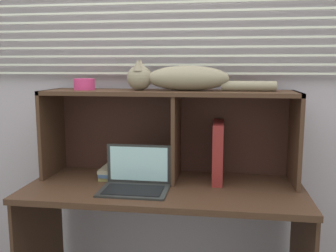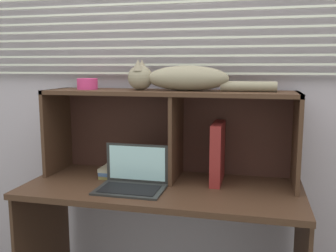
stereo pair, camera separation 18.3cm
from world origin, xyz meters
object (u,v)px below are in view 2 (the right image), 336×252
at_px(book_stack, 121,170).
at_px(small_basket, 87,84).
at_px(laptop, 133,180).
at_px(cat, 180,78).
at_px(binder_upright, 218,152).

bearing_deg(book_stack, small_basket, 179.74).
height_order(laptop, small_basket, small_basket).
xyz_separation_m(laptop, small_basket, (-0.33, 0.21, 0.47)).
bearing_deg(cat, small_basket, -180.00).
relative_size(binder_upright, small_basket, 2.79).
xyz_separation_m(binder_upright, small_basket, (-0.74, 0.00, 0.35)).
bearing_deg(book_stack, cat, 0.15).
height_order(laptop, binder_upright, binder_upright).
relative_size(laptop, binder_upright, 1.05).
xyz_separation_m(book_stack, small_basket, (-0.19, 0.00, 0.48)).
relative_size(laptop, book_stack, 1.30).
distance_m(laptop, book_stack, 0.25).
distance_m(binder_upright, book_stack, 0.56).
height_order(laptop, book_stack, laptop).
relative_size(cat, book_stack, 3.03).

